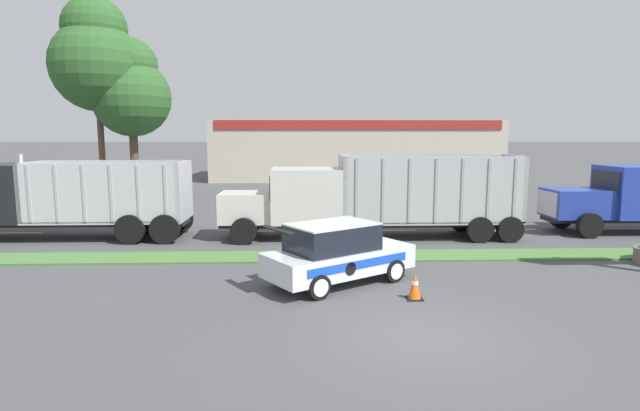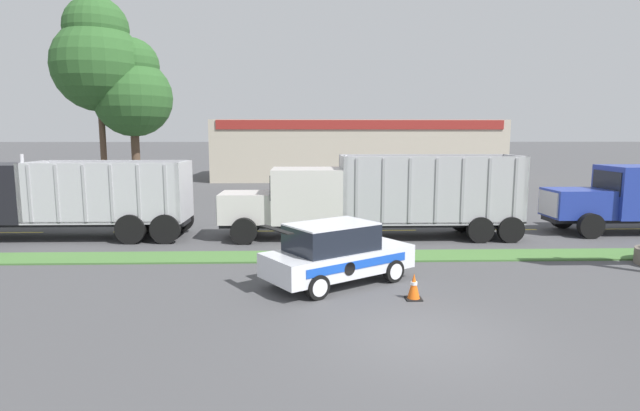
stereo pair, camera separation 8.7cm
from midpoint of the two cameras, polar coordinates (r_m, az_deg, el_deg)
name	(u,v)px [view 2 (the right image)]	position (r m, az deg, el deg)	size (l,w,h in m)	color
ground_plane	(420,335)	(11.02, 11.63, -14.32)	(600.00, 600.00, 0.00)	#474749
grass_verge	(375,256)	(17.38, 6.45, -5.75)	(120.00, 1.55, 0.06)	#477538
centre_line_2	(15,232)	(25.17, -31.42, -2.65)	(2.40, 0.14, 0.01)	yellow
centre_line_3	(141,232)	(22.98, -19.63, -2.84)	(2.40, 0.14, 0.01)	yellow
centre_line_4	(266,231)	(21.94, -6.06, -2.92)	(2.40, 0.14, 0.01)	yellow
centre_line_5	(389,230)	(22.19, 7.99, -2.82)	(2.40, 0.14, 0.01)	yellow
centre_line_6	(510,230)	(23.71, 20.98, -2.59)	(2.40, 0.14, 0.01)	yellow
centre_line_7	(629,229)	(26.27, 31.92, -2.28)	(2.40, 0.14, 0.01)	yellow
dump_truck_lead	(28,200)	(23.20, -30.32, 0.56)	(10.91, 2.59, 3.44)	black
dump_truck_mid	(345,200)	(20.26, 3.00, 0.59)	(12.07, 2.64, 3.41)	black
rally_car	(336,253)	(14.07, 2.06, -5.42)	(4.53, 3.83, 1.78)	silver
traffic_cone	(414,287)	(13.10, 10.87, -9.08)	(0.41, 0.41, 0.68)	black
store_building_backdrop	(354,149)	(49.75, 3.94, 6.41)	(26.29, 12.10, 5.50)	#BCB29E
tree_behind_left	(132,90)	(34.94, -20.57, 12.25)	(4.99, 4.99, 10.29)	brown
tree_behind_centre	(98,57)	(35.26, -23.99, 15.22)	(5.61, 5.61, 12.64)	brown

